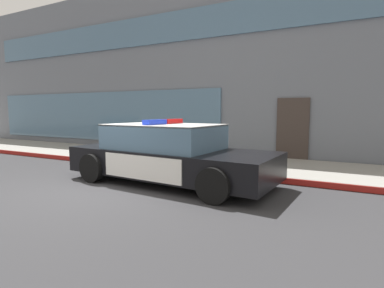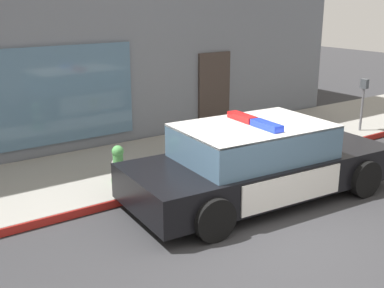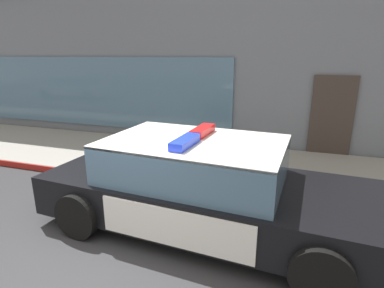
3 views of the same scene
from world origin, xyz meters
name	(u,v)px [view 1 (image 1 of 3)]	position (x,y,z in m)	size (l,w,h in m)	color
ground	(97,188)	(0.00, 0.00, 0.00)	(48.00, 48.00, 0.00)	#303033
sidewalk	(182,160)	(0.00, 3.79, 0.07)	(48.00, 2.99, 0.15)	gray
curb_red_paint	(156,168)	(0.00, 2.28, 0.08)	(28.80, 0.04, 0.14)	maroon
storefront_building	(199,82)	(-2.97, 11.06, 3.35)	(20.69, 11.54, 6.70)	slate
police_cruiser	(169,154)	(1.11, 1.22, 0.68)	(5.04, 2.38, 1.49)	black
fire_hydrant	(147,149)	(-0.78, 2.96, 0.50)	(0.34, 0.39, 0.73)	#4C994C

